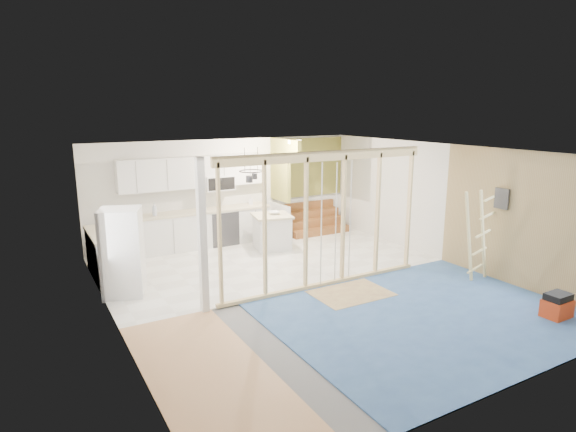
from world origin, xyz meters
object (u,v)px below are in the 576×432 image
fridge (123,253)px  island (272,232)px  toolbox (557,306)px  ladder (478,236)px

fridge → island: (3.70, 1.27, -0.38)m
island → toolbox: (2.19, -5.77, -0.22)m
fridge → ladder: ladder is taller
island → ladder: (2.44, -3.94, 0.51)m
island → ladder: ladder is taller
fridge → ladder: size_ratio=0.89×
island → toolbox: bearing=-57.2°
fridge → ladder: bearing=-3.9°
fridge → toolbox: (5.89, -4.50, -0.61)m
island → toolbox: island is taller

